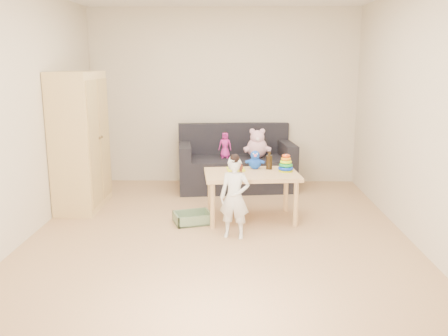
{
  "coord_description": "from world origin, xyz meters",
  "views": [
    {
      "loc": [
        0.16,
        -4.93,
        1.8
      ],
      "look_at": [
        0.05,
        0.25,
        0.65
      ],
      "focal_mm": 38.0,
      "sensor_mm": 36.0,
      "label": 1
    }
  ],
  "objects_px": {
    "toddler": "(235,198)",
    "play_table": "(251,196)",
    "sofa": "(236,173)",
    "wardrobe": "(80,141)"
  },
  "relations": [
    {
      "from": "toddler",
      "to": "wardrobe",
      "type": "bearing_deg",
      "value": 162.76
    },
    {
      "from": "wardrobe",
      "to": "sofa",
      "type": "relative_size",
      "value": 1.03
    },
    {
      "from": "toddler",
      "to": "play_table",
      "type": "bearing_deg",
      "value": 82.7
    },
    {
      "from": "wardrobe",
      "to": "toddler",
      "type": "relative_size",
      "value": 2.01
    },
    {
      "from": "sofa",
      "to": "wardrobe",
      "type": "bearing_deg",
      "value": -160.56
    },
    {
      "from": "play_table",
      "to": "toddler",
      "type": "xyz_separation_m",
      "value": [
        -0.2,
        -0.59,
        0.14
      ]
    },
    {
      "from": "toddler",
      "to": "sofa",
      "type": "bearing_deg",
      "value": 100.47
    },
    {
      "from": "play_table",
      "to": "wardrobe",
      "type": "bearing_deg",
      "value": 167.89
    },
    {
      "from": "sofa",
      "to": "play_table",
      "type": "relative_size",
      "value": 1.54
    },
    {
      "from": "wardrobe",
      "to": "toddler",
      "type": "distance_m",
      "value": 2.23
    }
  ]
}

